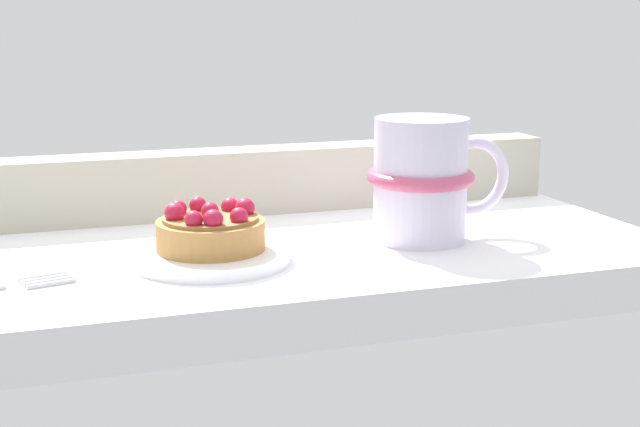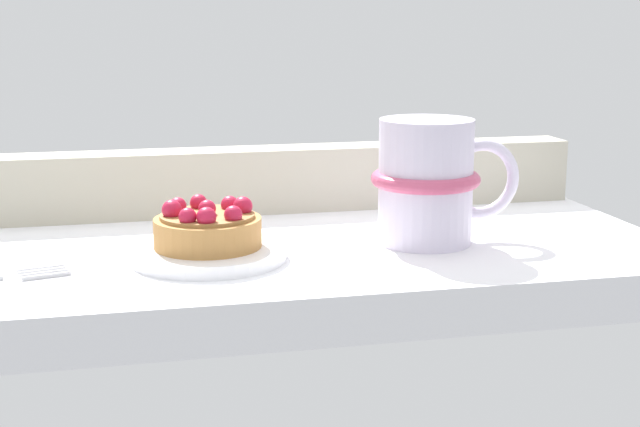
# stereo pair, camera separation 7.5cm
# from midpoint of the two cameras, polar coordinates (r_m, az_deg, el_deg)

# --- Properties ---
(ground_plane) EXTENTS (0.68, 0.31, 0.04)m
(ground_plane) POSITION_cam_midpoint_polar(r_m,az_deg,el_deg) (0.78, -0.64, -3.22)
(ground_plane) COLOR white
(window_rail_back) EXTENTS (0.66, 0.04, 0.06)m
(window_rail_back) POSITION_cam_midpoint_polar(r_m,az_deg,el_deg) (0.90, -2.49, 2.01)
(window_rail_back) COLOR #B2AD99
(window_rail_back) RESTS_ON ground_plane
(dessert_plate) EXTENTS (0.12, 0.12, 0.01)m
(dessert_plate) POSITION_cam_midpoint_polar(r_m,az_deg,el_deg) (0.73, -3.92, -2.49)
(dessert_plate) COLOR white
(dessert_plate) RESTS_ON ground_plane
(raspberry_tart) EXTENTS (0.08, 0.08, 0.04)m
(raspberry_tart) POSITION_cam_midpoint_polar(r_m,az_deg,el_deg) (0.72, -3.95, -0.92)
(raspberry_tart) COLOR #B77F42
(raspberry_tart) RESTS_ON dessert_plate
(coffee_mug) EXTENTS (0.13, 0.09, 0.10)m
(coffee_mug) POSITION_cam_midpoint_polar(r_m,az_deg,el_deg) (0.78, 9.39, 1.94)
(coffee_mug) COLOR silver
(coffee_mug) RESTS_ON ground_plane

